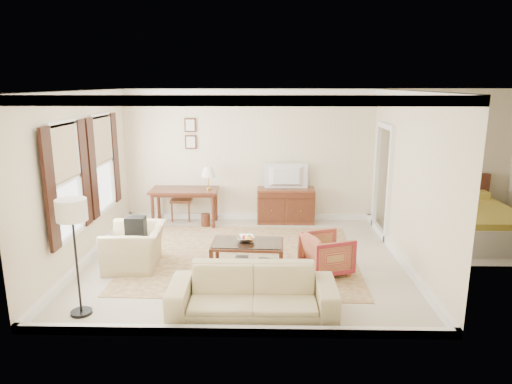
{
  "coord_description": "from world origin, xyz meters",
  "views": [
    {
      "loc": [
        0.37,
        -7.48,
        3.02
      ],
      "look_at": [
        0.2,
        0.3,
        1.15
      ],
      "focal_mm": 32.0,
      "sensor_mm": 36.0,
      "label": 1
    }
  ],
  "objects_px": {
    "club_armchair": "(135,240)",
    "striped_armchair": "(327,252)",
    "tv": "(286,168)",
    "sofa": "(253,285)",
    "sideboard": "(286,206)",
    "coffee_table": "(248,248)",
    "writing_desk": "(185,194)"
  },
  "relations": [
    {
      "from": "writing_desk",
      "to": "club_armchair",
      "type": "xyz_separation_m",
      "value": [
        -0.43,
        -2.36,
        -0.22
      ]
    },
    {
      "from": "coffee_table",
      "to": "striped_armchair",
      "type": "distance_m",
      "value": 1.29
    },
    {
      "from": "sideboard",
      "to": "coffee_table",
      "type": "height_order",
      "value": "sideboard"
    },
    {
      "from": "writing_desk",
      "to": "club_armchair",
      "type": "distance_m",
      "value": 2.41
    },
    {
      "from": "sofa",
      "to": "sideboard",
      "type": "bearing_deg",
      "value": 81.33
    },
    {
      "from": "striped_armchair",
      "to": "club_armchair",
      "type": "xyz_separation_m",
      "value": [
        -3.18,
        0.21,
        0.1
      ]
    },
    {
      "from": "tv",
      "to": "club_armchair",
      "type": "relative_size",
      "value": 0.86
    },
    {
      "from": "sideboard",
      "to": "sofa",
      "type": "distance_m",
      "value": 4.21
    },
    {
      "from": "coffee_table",
      "to": "sofa",
      "type": "bearing_deg",
      "value": -85.15
    },
    {
      "from": "writing_desk",
      "to": "club_armchair",
      "type": "height_order",
      "value": "club_armchair"
    },
    {
      "from": "club_armchair",
      "to": "striped_armchair",
      "type": "bearing_deg",
      "value": 83.46
    },
    {
      "from": "tv",
      "to": "club_armchair",
      "type": "bearing_deg",
      "value": 43.91
    },
    {
      "from": "writing_desk",
      "to": "sofa",
      "type": "xyz_separation_m",
      "value": [
        1.59,
        -3.98,
        -0.25
      ]
    },
    {
      "from": "tv",
      "to": "sofa",
      "type": "relative_size",
      "value": 0.41
    },
    {
      "from": "sideboard",
      "to": "coffee_table",
      "type": "relative_size",
      "value": 1.04
    },
    {
      "from": "writing_desk",
      "to": "coffee_table",
      "type": "relative_size",
      "value": 1.21
    },
    {
      "from": "sideboard",
      "to": "tv",
      "type": "bearing_deg",
      "value": -90.0
    },
    {
      "from": "striped_armchair",
      "to": "sofa",
      "type": "bearing_deg",
      "value": 120.56
    },
    {
      "from": "coffee_table",
      "to": "sofa",
      "type": "height_order",
      "value": "sofa"
    },
    {
      "from": "tv",
      "to": "striped_armchair",
      "type": "xyz_separation_m",
      "value": [
        0.55,
        -2.73,
        -0.86
      ]
    },
    {
      "from": "club_armchair",
      "to": "sofa",
      "type": "relative_size",
      "value": 0.48
    },
    {
      "from": "writing_desk",
      "to": "club_armchair",
      "type": "relative_size",
      "value": 1.37
    },
    {
      "from": "writing_desk",
      "to": "tv",
      "type": "bearing_deg",
      "value": 4.47
    },
    {
      "from": "writing_desk",
      "to": "striped_armchair",
      "type": "height_order",
      "value": "writing_desk"
    },
    {
      "from": "tv",
      "to": "sideboard",
      "type": "bearing_deg",
      "value": -90.0
    },
    {
      "from": "striped_armchair",
      "to": "sofa",
      "type": "height_order",
      "value": "sofa"
    },
    {
      "from": "sideboard",
      "to": "coffee_table",
      "type": "bearing_deg",
      "value": -105.28
    },
    {
      "from": "coffee_table",
      "to": "striped_armchair",
      "type": "bearing_deg",
      "value": -3.18
    },
    {
      "from": "writing_desk",
      "to": "club_armchair",
      "type": "bearing_deg",
      "value": -100.41
    },
    {
      "from": "coffee_table",
      "to": "sofa",
      "type": "distance_m",
      "value": 1.49
    },
    {
      "from": "sofa",
      "to": "club_armchair",
      "type": "bearing_deg",
      "value": 140.86
    },
    {
      "from": "sideboard",
      "to": "sofa",
      "type": "height_order",
      "value": "sofa"
    }
  ]
}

